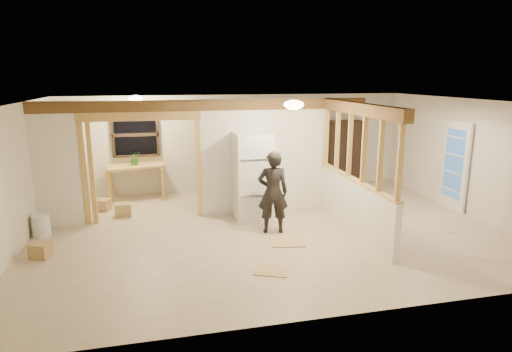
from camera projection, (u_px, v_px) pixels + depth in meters
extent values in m
cube|color=beige|center=(269.00, 230.00, 8.49)|extent=(9.00, 6.50, 0.01)
cube|color=white|center=(270.00, 102.00, 7.92)|extent=(9.00, 6.50, 0.01)
cube|color=silver|center=(238.00, 143.00, 11.29)|extent=(9.00, 0.01, 2.50)
cube|color=silver|center=(339.00, 223.00, 5.12)|extent=(9.00, 0.01, 2.50)
cube|color=silver|center=(12.00, 180.00, 7.22)|extent=(0.01, 6.50, 2.50)
cube|color=silver|center=(472.00, 158.00, 9.19)|extent=(0.01, 6.50, 2.50)
cube|color=white|center=(56.00, 165.00, 8.46)|extent=(0.90, 0.12, 2.50)
cube|color=white|center=(264.00, 156.00, 9.39)|extent=(2.80, 0.12, 2.50)
cube|color=tan|center=(143.00, 169.00, 8.85)|extent=(2.46, 0.14, 2.20)
cube|color=brown|center=(209.00, 105.00, 8.87)|extent=(7.00, 0.18, 0.22)
cube|color=brown|center=(359.00, 109.00, 7.92)|extent=(0.18, 3.30, 0.22)
cube|color=white|center=(354.00, 206.00, 8.35)|extent=(0.12, 3.20, 1.00)
cube|color=tan|center=(357.00, 147.00, 8.08)|extent=(0.14, 3.20, 1.32)
cube|color=black|center=(135.00, 135.00, 10.57)|extent=(1.12, 0.10, 1.10)
cube|color=white|center=(455.00, 166.00, 9.61)|extent=(0.12, 0.86, 2.00)
ellipsoid|color=#FFEABF|center=(294.00, 105.00, 7.51)|extent=(0.36, 0.36, 0.16)
ellipsoid|color=#FFEABF|center=(136.00, 98.00, 9.56)|extent=(0.32, 0.32, 0.14)
ellipsoid|color=#FFD88C|center=(160.00, 114.00, 9.07)|extent=(0.07, 0.07, 0.07)
cube|color=silver|center=(253.00, 176.00, 8.98)|extent=(0.75, 0.73, 1.83)
imported|color=black|center=(273.00, 192.00, 8.17)|extent=(0.64, 0.47, 1.61)
cube|color=tan|center=(137.00, 182.00, 10.53)|extent=(1.47, 0.95, 0.86)
imported|color=#315F29|center=(135.00, 158.00, 10.38)|extent=(0.34, 0.31, 0.33)
cylinder|color=#991B0A|center=(72.00, 193.00, 10.14)|extent=(0.47, 0.47, 0.54)
cube|color=black|center=(344.00, 153.00, 11.80)|extent=(0.89, 0.30, 1.79)
cylinder|color=white|center=(41.00, 225.00, 8.10)|extent=(0.42, 0.42, 0.42)
cube|color=tan|center=(123.00, 210.00, 9.26)|extent=(0.34, 0.29, 0.28)
cube|color=tan|center=(103.00, 205.00, 9.66)|extent=(0.37, 0.37, 0.26)
cube|color=tan|center=(41.00, 250.00, 7.15)|extent=(0.38, 0.35, 0.25)
cube|color=tan|center=(287.00, 241.00, 7.86)|extent=(0.69, 0.69, 0.02)
cube|color=tan|center=(272.00, 270.00, 6.68)|extent=(0.64, 0.59, 0.02)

